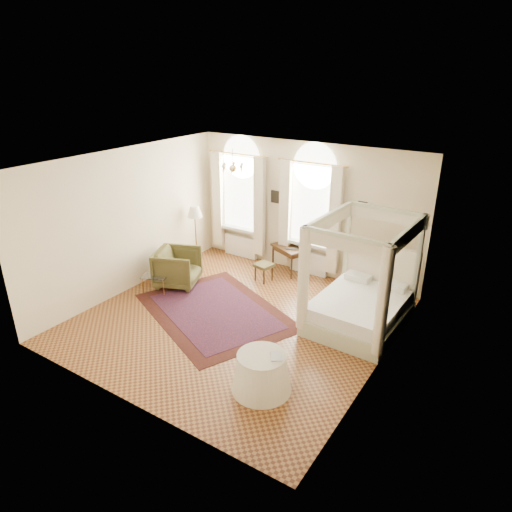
{
  "coord_description": "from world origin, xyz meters",
  "views": [
    {
      "loc": [
        4.84,
        -6.76,
        4.95
      ],
      "look_at": [
        0.22,
        0.4,
        1.36
      ],
      "focal_mm": 32.0,
      "sensor_mm": 36.0,
      "label": 1
    }
  ],
  "objects_px": {
    "canopy_bed": "(359,304)",
    "side_table": "(262,373)",
    "writing_desk": "(288,251)",
    "stool": "(264,267)",
    "armchair": "(178,267)",
    "nightstand": "(400,295)",
    "coffee_table": "(155,277)",
    "floor_lamp": "(195,214)"
  },
  "relations": [
    {
      "from": "canopy_bed",
      "to": "writing_desk",
      "type": "height_order",
      "value": "canopy_bed"
    },
    {
      "from": "floor_lamp",
      "to": "writing_desk",
      "type": "bearing_deg",
      "value": 17.17
    },
    {
      "from": "nightstand",
      "to": "armchair",
      "type": "xyz_separation_m",
      "value": [
        -4.87,
        -1.68,
        0.12
      ]
    },
    {
      "from": "canopy_bed",
      "to": "floor_lamp",
      "type": "relative_size",
      "value": 1.47
    },
    {
      "from": "coffee_table",
      "to": "armchair",
      "type": "bearing_deg",
      "value": 69.86
    },
    {
      "from": "armchair",
      "to": "floor_lamp",
      "type": "bearing_deg",
      "value": -0.65
    },
    {
      "from": "floor_lamp",
      "to": "side_table",
      "type": "bearing_deg",
      "value": -39.5
    },
    {
      "from": "side_table",
      "to": "canopy_bed",
      "type": "bearing_deg",
      "value": 77.74
    },
    {
      "from": "armchair",
      "to": "side_table",
      "type": "relative_size",
      "value": 1.0
    },
    {
      "from": "stool",
      "to": "side_table",
      "type": "bearing_deg",
      "value": -58.56
    },
    {
      "from": "stool",
      "to": "side_table",
      "type": "height_order",
      "value": "side_table"
    },
    {
      "from": "canopy_bed",
      "to": "armchair",
      "type": "relative_size",
      "value": 2.31
    },
    {
      "from": "canopy_bed",
      "to": "writing_desk",
      "type": "xyz_separation_m",
      "value": [
        -2.51,
        1.56,
        0.06
      ]
    },
    {
      "from": "canopy_bed",
      "to": "side_table",
      "type": "distance_m",
      "value": 2.81
    },
    {
      "from": "canopy_bed",
      "to": "armchair",
      "type": "height_order",
      "value": "canopy_bed"
    },
    {
      "from": "writing_desk",
      "to": "coffee_table",
      "type": "height_order",
      "value": "writing_desk"
    },
    {
      "from": "coffee_table",
      "to": "floor_lamp",
      "type": "height_order",
      "value": "floor_lamp"
    },
    {
      "from": "canopy_bed",
      "to": "nightstand",
      "type": "bearing_deg",
      "value": 66.93
    },
    {
      "from": "nightstand",
      "to": "writing_desk",
      "type": "relative_size",
      "value": 0.65
    },
    {
      "from": "nightstand",
      "to": "side_table",
      "type": "xyz_separation_m",
      "value": [
        -1.09,
        -3.89,
        -0.0
      ]
    },
    {
      "from": "nightstand",
      "to": "coffee_table",
      "type": "bearing_deg",
      "value": -156.18
    },
    {
      "from": "nightstand",
      "to": "stool",
      "type": "xyz_separation_m",
      "value": [
        -3.24,
        -0.38,
        0.04
      ]
    },
    {
      "from": "nightstand",
      "to": "side_table",
      "type": "relative_size",
      "value": 0.68
    },
    {
      "from": "writing_desk",
      "to": "side_table",
      "type": "height_order",
      "value": "writing_desk"
    },
    {
      "from": "canopy_bed",
      "to": "nightstand",
      "type": "height_order",
      "value": "canopy_bed"
    },
    {
      "from": "canopy_bed",
      "to": "armchair",
      "type": "bearing_deg",
      "value": -173.09
    },
    {
      "from": "stool",
      "to": "coffee_table",
      "type": "distance_m",
      "value": 2.61
    },
    {
      "from": "armchair",
      "to": "coffee_table",
      "type": "bearing_deg",
      "value": 137.6
    },
    {
      "from": "coffee_table",
      "to": "writing_desk",
      "type": "bearing_deg",
      "value": 51.94
    },
    {
      "from": "side_table",
      "to": "coffee_table",
      "type": "bearing_deg",
      "value": 157.46
    },
    {
      "from": "writing_desk",
      "to": "armchair",
      "type": "xyz_separation_m",
      "value": [
        -1.87,
        -2.09,
        -0.13
      ]
    },
    {
      "from": "armchair",
      "to": "side_table",
      "type": "height_order",
      "value": "armchair"
    },
    {
      "from": "canopy_bed",
      "to": "stool",
      "type": "xyz_separation_m",
      "value": [
        -2.74,
        0.78,
        -0.14
      ]
    },
    {
      "from": "writing_desk",
      "to": "stool",
      "type": "height_order",
      "value": "writing_desk"
    },
    {
      "from": "nightstand",
      "to": "floor_lamp",
      "type": "distance_m",
      "value": 5.5
    },
    {
      "from": "coffee_table",
      "to": "side_table",
      "type": "bearing_deg",
      "value": -22.54
    },
    {
      "from": "nightstand",
      "to": "floor_lamp",
      "type": "xyz_separation_m",
      "value": [
        -5.4,
        -0.34,
        0.99
      ]
    },
    {
      "from": "stool",
      "to": "canopy_bed",
      "type": "bearing_deg",
      "value": -15.83
    },
    {
      "from": "floor_lamp",
      "to": "coffee_table",
      "type": "bearing_deg",
      "value": -80.14
    },
    {
      "from": "coffee_table",
      "to": "side_table",
      "type": "height_order",
      "value": "side_table"
    },
    {
      "from": "writing_desk",
      "to": "coffee_table",
      "type": "distance_m",
      "value": 3.37
    },
    {
      "from": "coffee_table",
      "to": "nightstand",
      "type": "bearing_deg",
      "value": 23.82
    }
  ]
}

